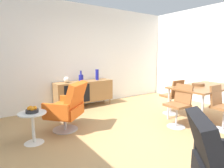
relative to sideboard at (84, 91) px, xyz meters
The scene contains 14 objects.
ground_plane 2.34m from the sideboard, 90.32° to the right, with size 8.32×8.32×0.00m, color tan.
wall_back 1.01m from the sideboard, 92.41° to the left, with size 6.80×0.12×2.80m, color white.
sideboard is the anchor object (origin of this frame).
vase_cobalt 0.39m from the sideboard, behind, with size 0.12×0.12×0.29m.
vase_sculptural_dark 0.60m from the sideboard, ahead, with size 0.09×0.09×0.30m.
vase_ceramic_small 0.61m from the sideboard, behind, with size 0.15×0.15×0.16m.
dining_table 3.00m from the sideboard, 52.43° to the right, with size 1.60×0.90×0.74m.
wooden_bowl_on_table 2.88m from the sideboard, 52.19° to the right, with size 0.26×0.26×0.06m, color brown.
dining_chair_back_left 2.33m from the sideboard, 50.92° to the right, with size 0.42×0.44×0.86m.
dining_chair_front_left 3.27m from the sideboard, 63.31° to the right, with size 0.40×0.42×0.86m.
dining_chair_near_window 2.55m from the sideboard, 68.53° to the right, with size 0.44×0.41×0.86m.
lounge_chair_red 1.62m from the sideboard, 127.21° to the right, with size 0.91×0.91×0.95m.
side_table_round 2.21m from the sideboard, 138.25° to the right, with size 0.44×0.44×0.52m.
fruit_bowl 2.21m from the sideboard, 138.29° to the right, with size 0.20×0.20×0.11m.
Camera 1 is at (-2.23, -2.32, 1.46)m, focal length 30.20 mm.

